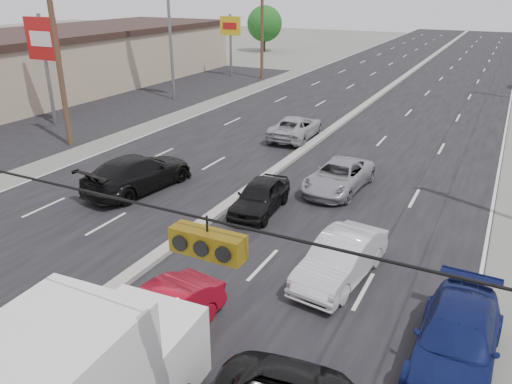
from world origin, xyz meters
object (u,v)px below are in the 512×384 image
utility_pole_left_b (58,55)px  oncoming_near (138,173)px  queue_car_a (260,197)px  pole_sign_mid (43,45)px  queue_car_b (341,259)px  queue_car_c (338,177)px  queue_car_d (457,340)px  utility_pole_left_c (262,25)px  oncoming_far (296,128)px  tree_left_far (265,24)px  pole_sign_far (230,31)px  red_sedan (159,318)px

utility_pole_left_b → oncoming_near: bearing=-24.2°
queue_car_a → oncoming_near: bearing=178.6°
pole_sign_mid → queue_car_a: bearing=-18.7°
queue_car_b → queue_car_c: size_ratio=0.93×
queue_car_c → queue_car_d: size_ratio=0.99×
utility_pole_left_b → queue_car_b: (18.42, -6.64, -4.40)m
utility_pole_left_c → queue_car_a: utility_pole_left_c is taller
utility_pole_left_b → oncoming_far: bearing=32.9°
queue_car_b → utility_pole_left_c: bearing=127.0°
pole_sign_mid → queue_car_c: size_ratio=1.51×
tree_left_far → queue_car_b: tree_left_far is taller
pole_sign_far → oncoming_far: 23.33m
queue_car_b → pole_sign_mid: bearing=164.0°
oncoming_near → queue_car_d: bearing=166.6°
pole_sign_mid → oncoming_near: bearing=-27.8°
red_sedan → queue_car_c: red_sedan is taller
pole_sign_mid → queue_car_b: size_ratio=1.62×
queue_car_c → oncoming_near: size_ratio=0.84×
pole_sign_mid → queue_car_a: pole_sign_mid is taller
queue_car_a → queue_car_b: queue_car_b is taller
tree_left_far → queue_car_b: bearing=-61.6°
utility_pole_left_c → pole_sign_mid: size_ratio=1.43×
pole_sign_far → utility_pole_left_b: bearing=-82.0°
oncoming_near → queue_car_b: bearing=171.3°
queue_car_a → tree_left_far: bearing=111.1°
utility_pole_left_c → oncoming_near: 29.99m
utility_pole_left_c → pole_sign_far: utility_pole_left_c is taller
utility_pole_left_c → queue_car_d: (22.10, -34.02, -4.43)m
utility_pole_left_c → queue_car_c: (16.00, -24.54, -4.46)m
queue_car_b → queue_car_d: size_ratio=0.92×
pole_sign_far → queue_car_d: (25.60, -34.02, -3.73)m
queue_car_c → pole_sign_far: bearing=132.3°
red_sedan → queue_car_a: bearing=105.9°
queue_car_c → red_sedan: bearing=-90.3°
tree_left_far → red_sedan: size_ratio=1.54×
utility_pole_left_c → tree_left_far: 22.19m
pole_sign_mid → pole_sign_far: 22.03m
pole_sign_far → queue_car_b: (21.92, -31.64, -3.70)m
pole_sign_mid → queue_car_c: pole_sign_mid is taller
queue_car_a → queue_car_c: size_ratio=0.84×
queue_car_a → oncoming_near: oncoming_near is taller
utility_pole_left_c → pole_sign_mid: (-4.50, -22.00, 0.01)m
pole_sign_far → queue_car_b: bearing=-55.3°
pole_sign_mid → pole_sign_far: pole_sign_mid is taller
oncoming_near → queue_car_a: bearing=-169.0°
utility_pole_left_b → oncoming_near: utility_pole_left_b is taller
red_sedan → pole_sign_mid: bearing=150.9°
queue_car_b → queue_car_d: queue_car_b is taller
queue_car_b → pole_sign_far: bearing=131.5°
queue_car_d → oncoming_far: same height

